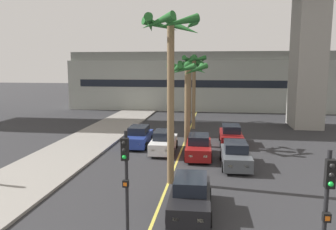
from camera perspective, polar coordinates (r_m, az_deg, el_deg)
name	(u,v)px	position (r m, az deg, el deg)	size (l,w,h in m)	color
sidewalk_left	(48,165)	(22.58, -19.99, -8.16)	(4.80, 80.00, 0.15)	gray
lane_stripe_center	(185,142)	(27.86, 2.89, -4.65)	(0.14, 56.00, 0.01)	#DBCC4C
pier_building_backdrop	(199,81)	(49.41, 5.28, 5.84)	(37.03, 8.04, 8.22)	#ADB2A8
car_queue_front	(139,137)	(26.53, -5.08, -3.77)	(1.88, 4.12, 1.56)	navy
car_queue_second	(236,155)	(21.58, 11.54, -6.79)	(1.93, 4.15, 1.56)	#4C5156
car_queue_third	(190,196)	(14.90, 3.88, -13.75)	(1.92, 4.14, 1.56)	black
car_queue_fourth	(231,135)	(27.43, 10.78, -3.48)	(1.90, 4.13, 1.56)	maroon
car_queue_fifth	(199,147)	(23.30, 5.28, -5.51)	(1.93, 4.15, 1.56)	maroon
car_queue_sixth	(164,142)	(24.61, -0.74, -4.71)	(1.92, 4.14, 1.56)	white
traffic_light_median_near	(126,174)	(11.50, -7.25, -10.06)	(0.24, 0.37, 4.20)	black
traffic_light_right_far_corner	(327,205)	(9.99, 25.65, -13.82)	(0.24, 0.37, 4.20)	black
palm_tree_near_median	(170,50)	(17.34, 0.41, 11.09)	(3.23, 3.32, 8.99)	brown
palm_tree_mid_median	(194,70)	(33.08, 4.47, 7.77)	(2.57, 2.77, 7.42)	brown
palm_tree_far_median	(190,71)	(38.27, 3.76, 7.52)	(2.91, 2.90, 6.99)	brown
palm_tree_farthest_median	(187,81)	(26.02, 3.36, 5.93)	(3.27, 3.32, 6.66)	brown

